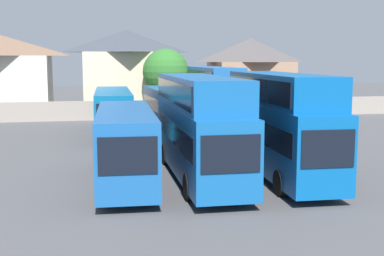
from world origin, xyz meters
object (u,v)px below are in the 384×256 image
Objects in this scene: house_terrace_left at (2,74)px; tree_behind_wall at (166,72)px; bus_1 at (125,142)px; bus_4 at (113,110)px; bus_6 at (214,96)px; bus_5 at (171,108)px; bus_2 at (199,121)px; bus_3 at (279,119)px; house_terrace_centre at (127,70)px; house_terrace_right at (250,72)px.

tree_behind_wall is at bearing -17.46° from house_terrace_left.
bus_4 is (0.15, 15.19, -0.02)m from bus_1.
bus_6 reaches higher than bus_4.
tree_behind_wall reaches higher than bus_5.
bus_1 reaches higher than bus_4.
bus_2 is 14.84m from bus_5.
house_terrace_left is at bearing 162.54° from tree_behind_wall.
bus_3 is 0.94× the size of bus_4.
tree_behind_wall is at bearing -58.70° from house_terrace_centre.
bus_5 is 18.55m from house_terrace_centre.
bus_3 is at bearing -105.74° from house_terrace_right.
bus_1 is at bearing -116.41° from house_terrace_right.
house_terrace_centre reaches higher than tree_behind_wall.
house_terrace_left reaches higher than bus_4.
tree_behind_wall is (-1.40, 27.63, 1.61)m from bus_3.
house_terrace_right is at bearing 4.90° from house_terrace_centre.
house_terrace_left reaches higher than house_terrace_right.
bus_3 is at bearing 27.40° from bus_4.
tree_behind_wall reaches higher than bus_3.
house_terrace_centre is (12.96, 0.56, 0.36)m from house_terrace_left.
house_terrace_centre is (-0.99, 33.04, 1.77)m from bus_2.
bus_6 is 1.60× the size of tree_behind_wall.
bus_1 is at bearing -102.28° from tree_behind_wall.
house_terrace_centre is 1.05× the size of house_terrace_right.
bus_6 is 21.42m from house_terrace_right.
house_terrace_right is (12.62, 19.52, 2.19)m from bus_5.
bus_2 is 1.05× the size of bus_3.
bus_2 is 33.10m from house_terrace_centre.
bus_2 is 1.08× the size of bus_6.
house_terrace_right is 1.38× the size of tree_behind_wall.
bus_4 is at bearing -166.35° from bus_2.
bus_1 is 0.85× the size of bus_5.
bus_2 is at bearing -88.29° from house_terrace_centre.
bus_3 is at bearing -1.31° from bus_6.
bus_6 is (0.55, 15.31, 0.04)m from bus_3.
tree_behind_wall is (1.46, 12.53, 2.47)m from bus_5.
bus_5 is at bearing -49.74° from house_terrace_left.
house_terrace_left is at bearing -177.53° from house_terrace_centre.
bus_1 is 0.92× the size of bus_3.
bus_3 reaches higher than bus_4.
tree_behind_wall is at bearing 175.79° from bus_2.
bus_6 is at bearing 92.41° from bus_4.
tree_behind_wall is (6.00, 27.56, 2.48)m from bus_1.
house_terrace_centre is at bearing 2.47° from house_terrace_left.
bus_1 is at bearing -88.14° from bus_3.
bus_3 is at bearing 8.49° from bus_5.
house_terrace_left is 1.09× the size of house_terrace_right.
house_terrace_right is at bearing 140.67° from bus_4.
house_terrace_right is at bearing 144.88° from bus_5.
bus_5 is (4.39, -0.16, 0.03)m from bus_4.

